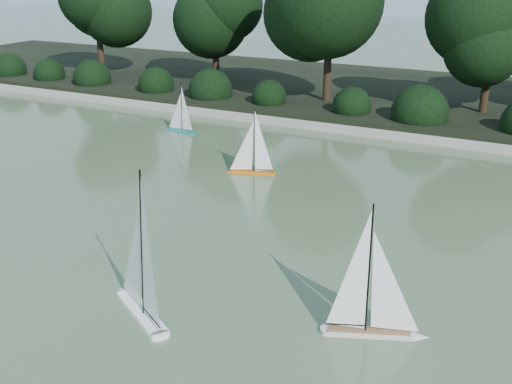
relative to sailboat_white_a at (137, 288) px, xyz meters
The scene contains 9 objects.
ground 1.17m from the sailboat_white_a, ahead, with size 80.00×80.00×0.00m, color #3B4F2F.
pond_coping 9.01m from the sailboat_white_a, 82.81° to the left, with size 40.00×0.35×0.18m, color gray.
far_bank 12.99m from the sailboat_white_a, 85.02° to the left, with size 40.00×8.00×0.30m, color black.
tree_line 11.85m from the sailboat_white_a, 78.28° to the left, with size 26.31×3.93×4.39m.
shrub_hedge 9.91m from the sailboat_white_a, 83.46° to the left, with size 29.10×1.10×1.10m.
sailboat_white_a is the anchor object (origin of this frame).
sailboat_white_b 2.82m from the sailboat_white_a, 16.76° to the left, with size 1.19×0.60×1.67m.
sailboat_orange 5.31m from the sailboat_white_a, 103.62° to the left, with size 1.00×0.46×1.38m.
sailboat_teal 8.35m from the sailboat_white_a, 120.43° to the left, with size 0.91×0.29×1.24m.
Camera 1 is at (3.19, -5.24, 3.99)m, focal length 45.00 mm.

